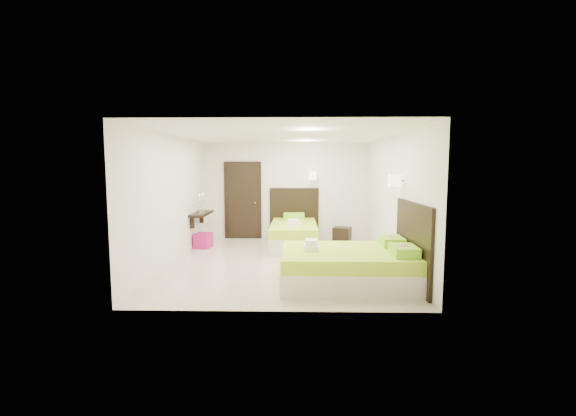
{
  "coord_description": "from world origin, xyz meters",
  "views": [
    {
      "loc": [
        0.29,
        -7.81,
        1.95
      ],
      "look_at": [
        0.1,
        0.3,
        1.1
      ],
      "focal_mm": 24.0,
      "sensor_mm": 36.0,
      "label": 1
    }
  ],
  "objects_px": {
    "bed_single": "(294,233)",
    "nightstand": "(342,234)",
    "ottoman": "(203,240)",
    "bed_double": "(352,265)"
  },
  "relations": [
    {
      "from": "bed_single",
      "to": "ottoman",
      "type": "relative_size",
      "value": 6.14
    },
    {
      "from": "bed_double",
      "to": "nightstand",
      "type": "bearing_deg",
      "value": 85.99
    },
    {
      "from": "bed_single",
      "to": "nightstand",
      "type": "bearing_deg",
      "value": 23.21
    },
    {
      "from": "nightstand",
      "to": "ottoman",
      "type": "xyz_separation_m",
      "value": [
        -3.48,
        -0.87,
        -0.01
      ]
    },
    {
      "from": "bed_double",
      "to": "nightstand",
      "type": "distance_m",
      "value": 3.71
    },
    {
      "from": "bed_double",
      "to": "ottoman",
      "type": "xyz_separation_m",
      "value": [
        -3.22,
        2.83,
        -0.14
      ]
    },
    {
      "from": "bed_single",
      "to": "ottoman",
      "type": "xyz_separation_m",
      "value": [
        -2.21,
        -0.33,
        -0.15
      ]
    },
    {
      "from": "bed_double",
      "to": "nightstand",
      "type": "xyz_separation_m",
      "value": [
        0.26,
        3.7,
        -0.13
      ]
    },
    {
      "from": "bed_single",
      "to": "nightstand",
      "type": "height_order",
      "value": "bed_single"
    },
    {
      "from": "nightstand",
      "to": "ottoman",
      "type": "relative_size",
      "value": 1.19
    }
  ]
}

